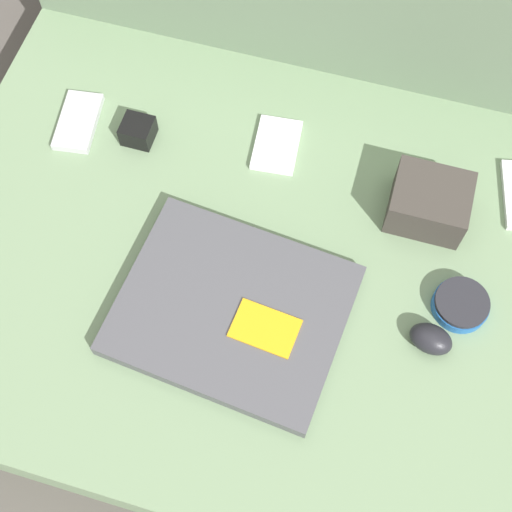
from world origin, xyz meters
TOP-DOWN VIEW (x-y plane):
  - ground_plane at (0.00, 0.00)m, footprint 8.00×8.00m
  - couch_seat at (0.00, 0.00)m, footprint 1.01×0.74m
  - laptop at (-0.01, -0.09)m, footprint 0.34×0.29m
  - computer_mouse at (0.27, -0.05)m, footprint 0.07×0.05m
  - speaker_puck at (0.30, 0.01)m, footprint 0.08×0.08m
  - phone_black at (-0.02, 0.20)m, footprint 0.08×0.11m
  - phone_small at (-0.35, 0.16)m, footprint 0.07×0.12m
  - camera_pouch at (0.22, 0.15)m, footprint 0.11×0.10m
  - charger_brick at (-0.24, 0.16)m, footprint 0.05×0.05m

SIDE VIEW (x-z plane):
  - ground_plane at x=0.00m, z-range 0.00..0.00m
  - couch_seat at x=0.00m, z-range 0.00..0.15m
  - phone_black at x=-0.02m, z-range 0.15..0.16m
  - phone_small at x=-0.35m, z-range 0.15..0.16m
  - speaker_puck at x=0.30m, z-range 0.15..0.17m
  - laptop at x=-0.01m, z-range 0.15..0.18m
  - computer_mouse at x=0.27m, z-range 0.15..0.19m
  - charger_brick at x=-0.24m, z-range 0.15..0.19m
  - camera_pouch at x=0.22m, z-range 0.15..0.22m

